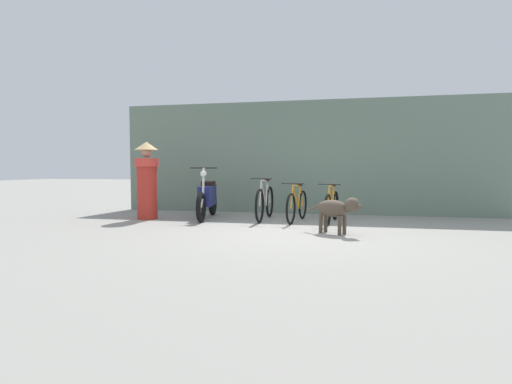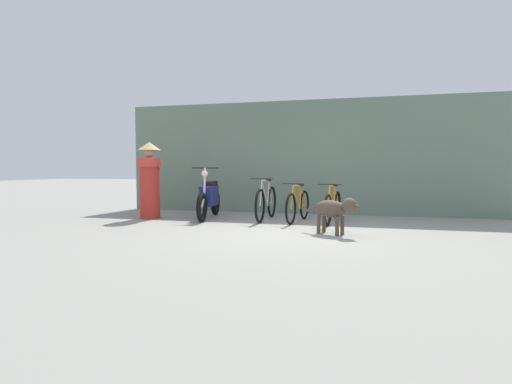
{
  "view_description": "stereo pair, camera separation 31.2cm",
  "coord_description": "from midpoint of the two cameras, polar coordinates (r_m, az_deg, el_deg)",
  "views": [
    {
      "loc": [
        0.9,
        -6.89,
        1.12
      ],
      "look_at": [
        -0.78,
        0.87,
        0.65
      ],
      "focal_mm": 28.0,
      "sensor_mm": 36.0,
      "label": 1
    },
    {
      "loc": [
        1.2,
        -6.82,
        1.12
      ],
      "look_at": [
        -0.78,
        0.87,
        0.65
      ],
      "focal_mm": 28.0,
      "sensor_mm": 36.0,
      "label": 2
    }
  ],
  "objects": [
    {
      "name": "stray_dog",
      "position": [
        6.9,
        12.45,
        -2.41
      ],
      "size": [
        0.98,
        0.64,
        0.64
      ],
      "rotation": [
        0.0,
        0.0,
        5.77
      ],
      "color": "#4C3F33",
      "rests_on": "ground"
    },
    {
      "name": "shop_wall_back",
      "position": [
        10.0,
        8.42,
        4.92
      ],
      "size": [
        9.45,
        0.2,
        2.79
      ],
      "color": "slate",
      "rests_on": "ground"
    },
    {
      "name": "motorcycle",
      "position": [
        8.97,
        -5.73,
        -0.87
      ],
      "size": [
        0.58,
        1.92,
        1.15
      ],
      "rotation": [
        0.0,
        0.0,
        -1.44
      ],
      "color": "black",
      "rests_on": "ground"
    },
    {
      "name": "bicycle_0",
      "position": [
        8.68,
        2.5,
        -1.54
      ],
      "size": [
        0.46,
        1.77,
        0.92
      ],
      "rotation": [
        0.0,
        0.0,
        -1.59
      ],
      "color": "black",
      "rests_on": "ground"
    },
    {
      "name": "bicycle_2",
      "position": [
        8.36,
        11.97,
        -2.08
      ],
      "size": [
        0.46,
        1.59,
        0.82
      ],
      "rotation": [
        0.0,
        0.0,
        -1.71
      ],
      "color": "black",
      "rests_on": "ground"
    },
    {
      "name": "person_in_robes",
      "position": [
        9.18,
        -14.01,
        1.86
      ],
      "size": [
        0.72,
        0.72,
        1.71
      ],
      "rotation": [
        0.0,
        0.0,
        2.56
      ],
      "color": "#B72D23",
      "rests_on": "ground"
    },
    {
      "name": "bicycle_1",
      "position": [
        8.43,
        7.09,
        -1.94
      ],
      "size": [
        0.46,
        1.6,
        0.83
      ],
      "rotation": [
        0.0,
        0.0,
        -1.72
      ],
      "color": "black",
      "rests_on": "ground"
    },
    {
      "name": "ground_plane",
      "position": [
        7.03,
        5.67,
        -5.81
      ],
      "size": [
        60.0,
        60.0,
        0.0
      ],
      "primitive_type": "plane",
      "color": "gray"
    }
  ]
}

